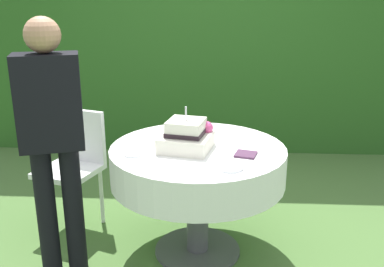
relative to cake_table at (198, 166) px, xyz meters
The scene contains 10 objects.
ground_plane 0.63m from the cake_table, ahead, with size 20.00×20.00×0.00m, color #476B33.
foliage_hedge 2.36m from the cake_table, 90.00° to the left, with size 5.10×0.50×2.58m, color #28561E.
cake_table is the anchor object (origin of this frame).
wedding_cake 0.23m from the cake_table, 150.12° to the right, with size 0.36×0.36×0.28m.
serving_plate_near 0.38m from the cake_table, 79.62° to the left, with size 0.10×0.10×0.01m, color white.
serving_plate_far 0.43m from the cake_table, 60.33° to the right, with size 0.14×0.14×0.01m, color white.
serving_plate_left 0.45m from the cake_table, 156.93° to the right, with size 0.11×0.11×0.01m, color white.
napkin_stack 0.35m from the cake_table, 23.29° to the right, with size 0.12×0.12×0.01m, color #4C2D47.
garden_chair 1.00m from the cake_table, 160.17° to the left, with size 0.51×0.51×0.89m.
standing_person 0.93m from the cake_table, 160.76° to the right, with size 0.40×0.30×1.60m.
Camera 1 is at (0.11, -2.67, 1.72)m, focal length 41.24 mm.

